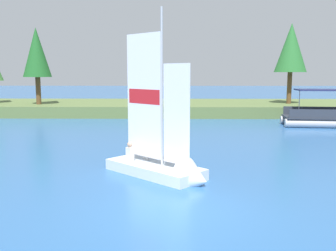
% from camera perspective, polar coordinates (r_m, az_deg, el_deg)
% --- Properties ---
extents(ground_plane, '(200.00, 200.00, 0.00)m').
position_cam_1_polar(ground_plane, '(10.77, 1.52, -12.67)').
color(ground_plane, '#2D609E').
extents(shore_bank, '(80.00, 10.15, 0.98)m').
position_cam_1_polar(shore_bank, '(36.20, 1.17, 2.75)').
color(shore_bank, '#5B703D').
rests_on(shore_bank, ground).
extents(shoreline_tree_midright, '(2.46, 2.46, 6.76)m').
position_cam_1_polar(shoreline_tree_midright, '(35.82, -19.24, 10.31)').
color(shoreline_tree_midright, brown).
rests_on(shoreline_tree_midright, shore_bank).
extents(shoreline_tree_right, '(2.87, 2.87, 7.22)m').
position_cam_1_polar(shoreline_tree_right, '(36.41, 18.09, 11.03)').
color(shoreline_tree_right, brown).
rests_on(shoreline_tree_right, shore_bank).
extents(sailboat, '(4.28, 4.10, 6.58)m').
position_cam_1_polar(sailboat, '(13.73, 0.16, -6.13)').
color(sailboat, silver).
rests_on(sailboat, ground).
extents(pontoon_boat, '(5.71, 2.92, 2.63)m').
position_cam_1_polar(pontoon_boat, '(29.08, 22.29, 1.20)').
color(pontoon_boat, '#B2B2B7').
rests_on(pontoon_boat, ground).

